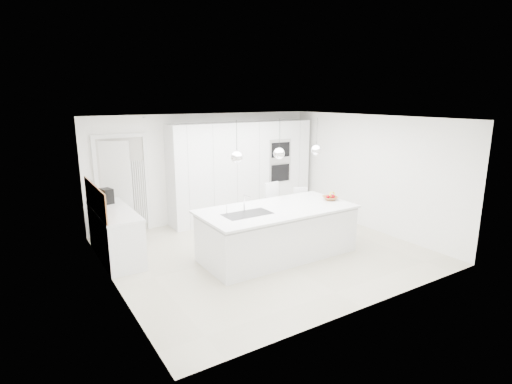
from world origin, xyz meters
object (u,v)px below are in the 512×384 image
island_base (278,233)px  bar_stool_left (275,211)px  fruit_bowl (330,198)px  espresso_machine (107,196)px  bar_stool_right (303,211)px

island_base → bar_stool_left: bearing=57.9°
fruit_bowl → espresso_machine: (-3.75, 2.06, 0.11)m
bar_stool_left → bar_stool_right: (0.70, -0.05, -0.09)m
fruit_bowl → bar_stool_right: fruit_bowl is taller
island_base → fruit_bowl: fruit_bowl is taller
fruit_bowl → bar_stool_right: bearing=89.3°
island_base → fruit_bowl: bearing=-1.2°
island_base → bar_stool_left: size_ratio=2.46×
espresso_machine → bar_stool_left: size_ratio=0.25×
espresso_machine → island_base: bearing=-50.6°
fruit_bowl → bar_stool_left: (-0.69, 0.87, -0.37)m
espresso_machine → bar_stool_right: (3.76, -1.24, -0.56)m
island_base → bar_stool_left: 1.01m
bar_stool_left → bar_stool_right: size_ratio=1.18×
espresso_machine → bar_stool_right: size_ratio=0.29×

